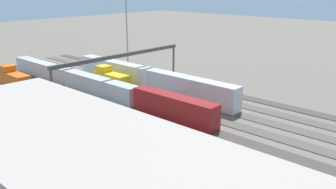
{
  "coord_description": "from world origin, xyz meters",
  "views": [
    {
      "loc": [
        -38.67,
        50.04,
        23.18
      ],
      "look_at": [
        7.0,
        0.44,
        2.5
      ],
      "focal_mm": 38.42,
      "sensor_mm": 36.0,
      "label": 1
    }
  ],
  "objects_px": {
    "train_on_track_6": "(14,80)",
    "train_on_track_4": "(95,85)",
    "signal_gantry": "(122,59)",
    "light_mast_2": "(126,10)",
    "train_on_track_2": "(149,79)",
    "train_on_track_3": "(112,80)"
  },
  "relations": [
    {
      "from": "train_on_track_6",
      "to": "train_on_track_4",
      "type": "bearing_deg",
      "value": -149.92
    },
    {
      "from": "train_on_track_6",
      "to": "signal_gantry",
      "type": "xyz_separation_m",
      "value": [
        -20.64,
        -15.0,
        5.5
      ]
    },
    {
      "from": "train_on_track_6",
      "to": "signal_gantry",
      "type": "relative_size",
      "value": 0.29
    },
    {
      "from": "train_on_track_4",
      "to": "light_mast_2",
      "type": "height_order",
      "value": "light_mast_2"
    },
    {
      "from": "train_on_track_4",
      "to": "train_on_track_6",
      "type": "bearing_deg",
      "value": 30.08
    },
    {
      "from": "train_on_track_2",
      "to": "train_on_track_4",
      "type": "bearing_deg",
      "value": 56.49
    },
    {
      "from": "train_on_track_4",
      "to": "train_on_track_3",
      "type": "bearing_deg",
      "value": -84.58
    },
    {
      "from": "train_on_track_4",
      "to": "light_mast_2",
      "type": "xyz_separation_m",
      "value": [
        16.34,
        -23.87,
        14.08
      ]
    },
    {
      "from": "train_on_track_4",
      "to": "train_on_track_2",
      "type": "bearing_deg",
      "value": -123.51
    },
    {
      "from": "train_on_track_3",
      "to": "signal_gantry",
      "type": "distance_m",
      "value": 6.71
    },
    {
      "from": "train_on_track_6",
      "to": "light_mast_2",
      "type": "height_order",
      "value": "light_mast_2"
    },
    {
      "from": "train_on_track_6",
      "to": "light_mast_2",
      "type": "bearing_deg",
      "value": -91.57
    },
    {
      "from": "train_on_track_2",
      "to": "train_on_track_6",
      "type": "distance_m",
      "value": 31.16
    },
    {
      "from": "train_on_track_6",
      "to": "signal_gantry",
      "type": "bearing_deg",
      "value": -143.99
    },
    {
      "from": "light_mast_2",
      "to": "train_on_track_4",
      "type": "bearing_deg",
      "value": 124.39
    },
    {
      "from": "train_on_track_2",
      "to": "train_on_track_3",
      "type": "bearing_deg",
      "value": 35.17
    },
    {
      "from": "train_on_track_3",
      "to": "train_on_track_6",
      "type": "xyz_separation_m",
      "value": [
        16.79,
        15.0,
        0.0
      ]
    },
    {
      "from": "train_on_track_6",
      "to": "train_on_track_4",
      "type": "height_order",
      "value": "train_on_track_6"
    },
    {
      "from": "train_on_track_3",
      "to": "train_on_track_6",
      "type": "relative_size",
      "value": 1.0
    },
    {
      "from": "train_on_track_2",
      "to": "signal_gantry",
      "type": "xyz_separation_m",
      "value": [
        3.24,
        5.0,
        5.03
      ]
    },
    {
      "from": "light_mast_2",
      "to": "train_on_track_3",
      "type": "bearing_deg",
      "value": 130.05
    },
    {
      "from": "train_on_track_3",
      "to": "signal_gantry",
      "type": "height_order",
      "value": "signal_gantry"
    }
  ]
}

